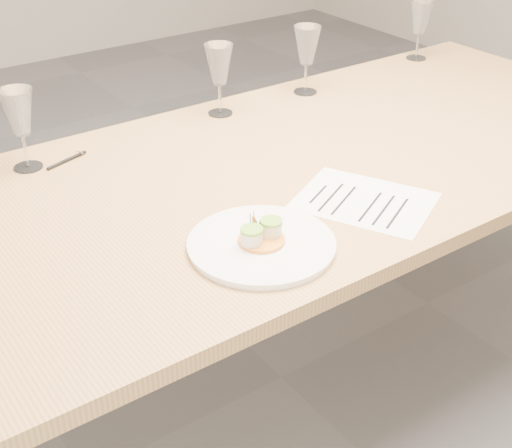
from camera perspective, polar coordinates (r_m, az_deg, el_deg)
ground at (r=2.31m, az=2.02°, el=-12.16°), size 7.00×7.00×0.00m
dining_table at (r=1.91m, az=2.39°, el=2.98°), size 2.40×1.00×0.75m
dinner_plate at (r=1.52m, az=0.45°, el=-1.54°), size 0.32×0.32×0.08m
recipe_sheet at (r=1.72m, az=8.67°, el=1.84°), size 0.36×0.39×0.00m
ballpoint_pen at (r=1.95m, az=-14.88°, el=4.96°), size 0.12×0.05×0.01m
wine_glass_0 at (r=1.89m, az=-18.44°, el=8.35°), size 0.09×0.09×0.21m
wine_glass_1 at (r=2.15m, az=-2.97°, el=12.52°), size 0.09×0.09×0.21m
wine_glass_2 at (r=2.32m, az=4.10°, el=13.97°), size 0.09×0.09×0.22m
wine_glass_3 at (r=2.72m, az=13.03°, el=15.71°), size 0.08×0.08×0.21m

